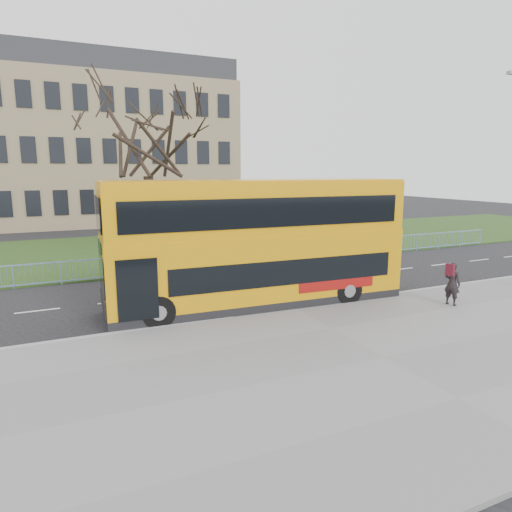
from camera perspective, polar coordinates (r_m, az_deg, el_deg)
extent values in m
plane|color=black|center=(19.09, 2.43, -5.53)|extent=(120.00, 120.00, 0.00)
cube|color=slate|center=(13.75, 15.62, -12.27)|extent=(80.00, 10.50, 0.12)
cube|color=gray|center=(17.76, 4.72, -6.57)|extent=(80.00, 0.20, 0.14)
cube|color=#223D16|center=(32.17, -9.22, 1.11)|extent=(80.00, 15.40, 0.08)
cube|color=#8E7C5A|center=(51.44, -21.34, 11.87)|extent=(30.00, 15.00, 14.00)
cube|color=orange|center=(18.03, 0.24, -1.59)|extent=(11.81, 3.31, 2.17)
cube|color=orange|center=(17.80, 0.24, 2.41)|extent=(11.81, 3.31, 0.37)
cube|color=orange|center=(17.67, 0.24, 6.14)|extent=(11.75, 3.26, 1.95)
cube|color=black|center=(17.03, 4.11, -2.07)|extent=(9.01, 0.45, 0.95)
cube|color=black|center=(16.41, 2.08, 5.44)|extent=(10.75, 0.53, 1.06)
cylinder|color=black|center=(15.98, -12.10, -6.86)|extent=(1.17, 0.36, 1.16)
cylinder|color=black|center=(18.72, 11.42, -4.22)|extent=(1.17, 0.36, 1.16)
imported|color=black|center=(19.38, 23.32, -3.18)|extent=(0.57, 0.71, 1.71)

